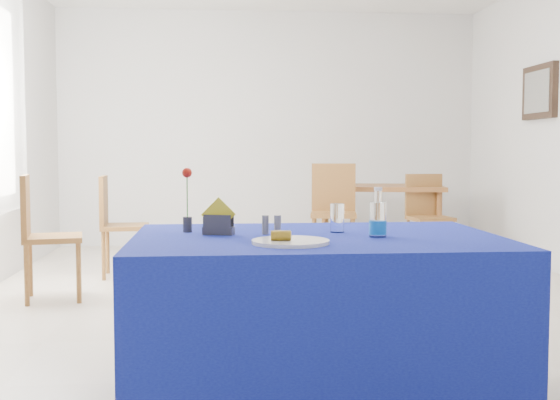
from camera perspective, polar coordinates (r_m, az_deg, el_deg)
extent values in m
plane|color=beige|center=(5.13, 2.13, -8.74)|extent=(7.00, 7.00, 0.00)
plane|color=silver|center=(8.49, -0.84, 5.82)|extent=(5.00, 0.00, 5.00)
plane|color=silver|center=(1.61, 18.56, 13.41)|extent=(5.00, 0.00, 5.00)
cube|color=black|center=(7.28, 20.35, 8.24)|extent=(0.06, 0.64, 0.52)
cube|color=#998C66|center=(7.27, 20.17, 8.25)|extent=(0.02, 0.52, 0.40)
cylinder|color=white|center=(2.81, 0.86, -3.41)|extent=(0.31, 0.31, 0.01)
cylinder|color=white|center=(3.22, 4.67, -1.46)|extent=(0.06, 0.06, 0.13)
cylinder|color=slate|center=(3.12, -0.20, -2.02)|extent=(0.03, 0.03, 0.08)
cylinder|color=slate|center=(3.12, -1.20, -2.03)|extent=(0.03, 0.03, 0.08)
cube|color=navy|center=(3.15, 2.98, -9.80)|extent=(1.60, 1.10, 0.76)
cylinder|color=silver|center=(3.06, 7.96, -1.58)|extent=(0.07, 0.07, 0.15)
cylinder|color=blue|center=(3.06, 7.95, -2.23)|extent=(0.08, 0.08, 0.06)
cylinder|color=white|center=(3.05, 7.97, 0.29)|extent=(0.03, 0.03, 0.05)
cylinder|color=silver|center=(3.05, 7.98, 0.90)|extent=(0.04, 0.04, 0.01)
cube|color=#3D3C42|center=(3.13, -5.02, -2.50)|extent=(0.15, 0.09, 0.03)
cube|color=#323237|center=(3.10, -5.15, -2.05)|extent=(0.12, 0.04, 0.09)
cube|color=#323237|center=(3.15, -4.89, -1.95)|extent=(0.12, 0.04, 0.09)
cube|color=gold|center=(3.12, -5.02, -1.18)|extent=(0.15, 0.02, 0.15)
cylinder|color=#2A2A2F|center=(3.23, -7.53, -1.99)|extent=(0.04, 0.04, 0.07)
cylinder|color=#186319|center=(3.22, -7.55, 0.04)|extent=(0.01, 0.01, 0.22)
sphere|color=#B2170B|center=(3.22, -7.57, 2.21)|extent=(0.05, 0.05, 0.05)
cube|color=brown|center=(7.78, 8.13, 1.01)|extent=(1.49, 1.10, 0.05)
cylinder|color=brown|center=(7.46, 3.62, -1.98)|extent=(0.06, 0.06, 0.71)
cylinder|color=brown|center=(7.52, 12.81, -2.02)|extent=(0.06, 0.06, 0.71)
cylinder|color=olive|center=(8.15, 3.76, -1.47)|extent=(0.06, 0.06, 0.71)
cylinder|color=olive|center=(8.21, 12.17, -1.51)|extent=(0.06, 0.06, 0.71)
cylinder|color=#8E5E29|center=(6.88, 2.76, -3.44)|extent=(0.04, 0.04, 0.48)
cylinder|color=#8E5E29|center=(6.88, 5.96, -3.46)|extent=(0.04, 0.04, 0.48)
cylinder|color=#8E5E29|center=(7.26, 2.83, -3.05)|extent=(0.04, 0.04, 0.48)
cylinder|color=#8E5E29|center=(7.26, 5.87, -3.06)|extent=(0.04, 0.04, 0.48)
cube|color=#8E5E29|center=(7.04, 4.37, -1.18)|extent=(0.52, 0.52, 0.04)
cube|color=#8E5E29|center=(7.22, 4.38, 1.03)|extent=(0.45, 0.12, 0.49)
cylinder|color=#8E5E29|center=(7.14, 11.38, -3.46)|extent=(0.03, 0.03, 0.43)
cylinder|color=#8E5E29|center=(7.27, 13.86, -3.36)|extent=(0.03, 0.03, 0.43)
cylinder|color=#8E5E29|center=(7.45, 10.36, -3.13)|extent=(0.03, 0.03, 0.43)
cylinder|color=#8E5E29|center=(7.58, 12.76, -3.04)|extent=(0.03, 0.03, 0.43)
cube|color=#8E5E29|center=(7.33, 12.12, -1.48)|extent=(0.44, 0.44, 0.04)
cube|color=#8E5E29|center=(7.48, 11.59, 0.42)|extent=(0.40, 0.08, 0.44)
cylinder|color=#8E5E29|center=(5.44, -16.05, -5.71)|extent=(0.04, 0.04, 0.46)
cylinder|color=#8E5E29|center=(5.80, -16.03, -5.11)|extent=(0.04, 0.04, 0.46)
cylinder|color=#8E5E29|center=(5.45, -19.90, -5.77)|extent=(0.04, 0.04, 0.46)
cylinder|color=#8E5E29|center=(5.81, -19.64, -5.17)|extent=(0.04, 0.04, 0.46)
cube|color=#8E5E29|center=(5.59, -17.96, -2.97)|extent=(0.50, 0.50, 0.04)
cube|color=#8E5E29|center=(5.58, -19.99, -0.47)|extent=(0.12, 0.43, 0.47)
cylinder|color=#8E5E29|center=(6.31, -10.99, -4.40)|extent=(0.03, 0.03, 0.44)
cylinder|color=#8E5E29|center=(6.65, -10.84, -3.96)|extent=(0.03, 0.03, 0.44)
cylinder|color=#8E5E29|center=(6.33, -14.15, -4.41)|extent=(0.03, 0.03, 0.44)
cylinder|color=#8E5E29|center=(6.68, -13.84, -3.98)|extent=(0.03, 0.03, 0.44)
cube|color=#8E5E29|center=(6.46, -12.49, -2.14)|extent=(0.43, 0.43, 0.04)
cube|color=#8E5E29|center=(6.46, -14.14, -0.06)|extent=(0.06, 0.41, 0.44)
cylinder|color=gold|center=(2.79, 0.06, -2.90)|extent=(0.08, 0.05, 0.04)
cylinder|color=beige|center=(2.79, 0.88, -2.90)|extent=(0.01, 0.03, 0.03)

